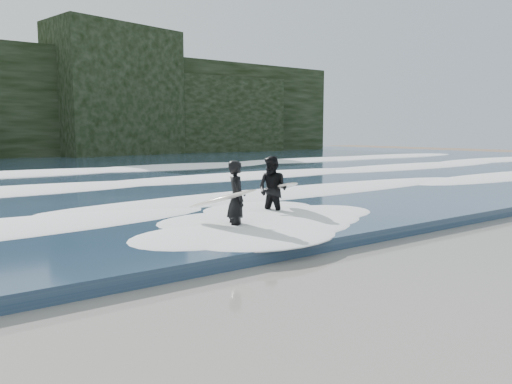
% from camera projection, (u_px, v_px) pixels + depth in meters
% --- Properties ---
extents(ground, '(120.00, 120.00, 0.00)m').
position_uv_depth(ground, '(498.00, 275.00, 9.02)').
color(ground, brown).
rests_on(ground, ground).
extents(sea, '(90.00, 52.00, 0.30)m').
position_uv_depth(sea, '(62.00, 169.00, 32.33)').
color(sea, '#223750').
rests_on(sea, ground).
extents(headland, '(70.00, 9.00, 10.00)m').
position_uv_depth(headland, '(9.00, 104.00, 45.42)').
color(headland, black).
rests_on(headland, ground).
extents(foam_near, '(60.00, 3.20, 0.20)m').
position_uv_depth(foam_near, '(229.00, 199.00, 16.22)').
color(foam_near, white).
rests_on(foam_near, sea).
extents(foam_mid, '(60.00, 4.00, 0.24)m').
position_uv_depth(foam_mid, '(142.00, 181.00, 21.84)').
color(foam_mid, white).
rests_on(foam_mid, sea).
extents(foam_far, '(60.00, 4.80, 0.30)m').
position_uv_depth(foam_far, '(80.00, 168.00, 29.08)').
color(foam_far, white).
rests_on(foam_far, sea).
extents(surfer_left, '(1.32, 2.16, 1.89)m').
position_uv_depth(surfer_left, '(234.00, 199.00, 12.06)').
color(surfer_left, black).
rests_on(surfer_left, ground).
extents(surfer_right, '(1.53, 1.99, 1.89)m').
position_uv_depth(surfer_right, '(274.00, 189.00, 14.09)').
color(surfer_right, black).
rests_on(surfer_right, ground).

